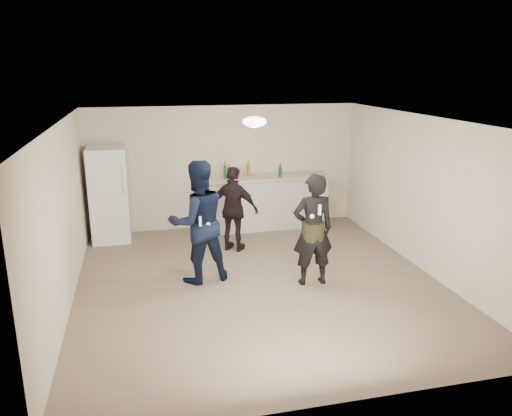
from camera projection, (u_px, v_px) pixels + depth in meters
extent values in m
plane|color=#6B5B4C|center=(259.00, 282.00, 7.75)|extent=(6.00, 6.00, 0.00)
plane|color=silver|center=(259.00, 120.00, 7.08)|extent=(6.00, 6.00, 0.00)
plane|color=beige|center=(224.00, 167.00, 10.22)|extent=(6.00, 0.00, 6.00)
plane|color=beige|center=(336.00, 289.00, 4.61)|extent=(6.00, 0.00, 6.00)
plane|color=beige|center=(64.00, 217.00, 6.80)|extent=(0.00, 6.00, 6.00)
plane|color=beige|center=(425.00, 195.00, 8.03)|extent=(0.00, 6.00, 6.00)
cube|color=beige|center=(264.00, 203.00, 10.28)|extent=(2.60, 0.56, 1.05)
cube|color=beige|center=(264.00, 177.00, 10.13)|extent=(2.68, 0.64, 0.04)
cube|color=white|center=(109.00, 195.00, 9.43)|extent=(0.70, 0.70, 1.80)
cylinder|color=silver|center=(122.00, 177.00, 9.04)|extent=(0.02, 0.02, 0.60)
ellipsoid|color=white|center=(254.00, 122.00, 7.37)|extent=(0.36, 0.36, 0.16)
cylinder|color=silver|center=(241.00, 172.00, 10.14)|extent=(0.08, 0.08, 0.17)
imported|color=#0E1B3B|center=(198.00, 222.00, 7.60)|extent=(1.05, 0.89, 1.91)
imported|color=black|center=(313.00, 230.00, 7.51)|extent=(0.64, 0.42, 1.73)
cylinder|color=#34391A|center=(313.00, 231.00, 7.51)|extent=(0.34, 0.34, 0.28)
imported|color=black|center=(234.00, 209.00, 8.93)|extent=(0.96, 0.82, 1.55)
cube|color=white|center=(200.00, 221.00, 7.31)|extent=(0.04, 0.04, 0.15)
sphere|color=white|center=(208.00, 225.00, 7.39)|extent=(0.07, 0.07, 0.07)
cube|color=white|center=(320.00, 210.00, 7.17)|extent=(0.04, 0.04, 0.15)
sphere|color=white|center=(312.00, 216.00, 7.20)|extent=(0.07, 0.07, 0.07)
cylinder|color=#175120|center=(225.00, 172.00, 9.88)|extent=(0.06, 0.06, 0.27)
cylinder|color=#154A21|center=(280.00, 172.00, 10.04)|extent=(0.07, 0.07, 0.20)
cylinder|color=brown|center=(229.00, 173.00, 9.96)|extent=(0.08, 0.08, 0.21)
cylinder|color=#966515|center=(249.00, 170.00, 10.15)|extent=(0.07, 0.07, 0.23)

